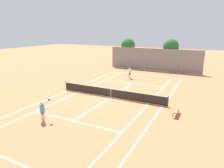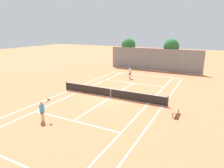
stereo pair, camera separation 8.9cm
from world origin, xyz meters
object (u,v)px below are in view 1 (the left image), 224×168
player_far_left (130,72)px  tree_behind_right (171,47)px  tennis_net (111,93)px  tree_behind_left (128,46)px  loose_tennis_ball_0 (113,102)px  courtside_bench (176,111)px  player_near_side (43,110)px  loose_tennis_ball_1 (79,94)px

player_far_left → tree_behind_right: bearing=66.8°
tennis_net → player_far_left: (-1.36, 8.66, 0.42)m
tennis_net → tree_behind_left: bearing=107.6°
tree_behind_right → tree_behind_left: bearing=173.8°
loose_tennis_ball_0 → courtside_bench: courtside_bench is taller
player_near_side → tree_behind_right: size_ratio=0.33×
player_far_left → loose_tennis_ball_0: bearing=-77.4°
tennis_net → loose_tennis_ball_1: size_ratio=181.82×
player_near_side → tree_behind_left: size_ratio=0.33×
player_near_side → loose_tennis_ball_0: 7.00m
tree_behind_left → loose_tennis_ball_0: bearing=-71.2°
tennis_net → tree_behind_left: 19.94m
player_near_side → tree_behind_left: 26.67m
player_far_left → tree_behind_left: 11.46m
loose_tennis_ball_1 → tree_behind_left: (-2.46, 19.57, 3.87)m
player_far_left → courtside_bench: player_far_left is taller
courtside_bench → tree_behind_right: tree_behind_right is taller
player_near_side → loose_tennis_ball_0: player_near_side is taller
tree_behind_left → player_near_side: bearing=-81.6°
player_far_left → loose_tennis_ball_1: bearing=-102.5°
loose_tennis_ball_0 → tennis_net: bearing=125.5°
player_far_left → courtside_bench: 13.23m
player_near_side → tree_behind_right: (4.62, 25.30, 3.10)m
player_near_side → loose_tennis_ball_1: size_ratio=26.88×
tennis_net → loose_tennis_ball_0: bearing=-54.5°
loose_tennis_ball_1 → courtside_bench: courtside_bench is taller
courtside_bench → tree_behind_right: (-4.40, 19.44, 3.62)m
player_near_side → tree_behind_right: 25.90m
loose_tennis_ball_0 → tree_behind_right: (1.71, 19.00, 3.99)m
tennis_net → player_far_left: player_far_left is taller
loose_tennis_ball_1 → player_near_side: bearing=-78.0°
tennis_net → loose_tennis_ball_1: (-3.47, -0.84, -0.48)m
tennis_net → loose_tennis_ball_1: bearing=-166.4°
loose_tennis_ball_1 → tree_behind_left: bearing=97.2°
courtside_bench → tree_behind_left: 24.34m
player_far_left → courtside_bench: size_ratio=1.18×
courtside_bench → tree_behind_right: size_ratio=0.28×
loose_tennis_ball_1 → tree_behind_right: size_ratio=0.01×
loose_tennis_ball_1 → tree_behind_right: 20.01m
tennis_net → loose_tennis_ball_0: (0.85, -1.19, -0.48)m
loose_tennis_ball_1 → player_far_left: bearing=77.5°
player_far_left → courtside_bench: (8.32, -10.28, -0.52)m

